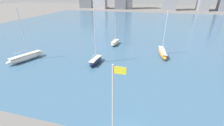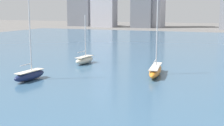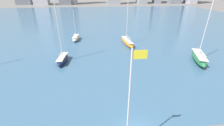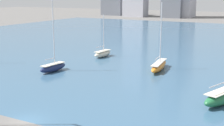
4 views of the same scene
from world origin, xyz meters
The scene contains 6 objects.
harbor_water centered at (0.00, 70.00, 0.00)m, with size 180.00×140.00×0.00m.
flag_pole centered at (-1.75, -2.29, 6.39)m, with size 1.24×0.14×11.80m.
sailboat_navy centered at (-12.50, 20.64, 0.99)m, with size 2.37×6.67×16.00m.
sailboat_cream centered at (-11.27, 37.43, 0.86)m, with size 2.37×6.15×9.90m.
sailboat_orange centered at (4.99, 31.42, 0.92)m, with size 2.95×10.12×13.06m.
sailboat_green centered at (19.44, 17.69, 1.08)m, with size 5.24×9.60×16.07m.
Camera 3 is at (-4.31, -12.14, 15.65)m, focal length 24.00 mm.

